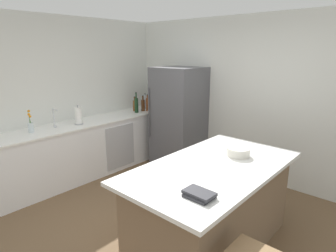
{
  "coord_description": "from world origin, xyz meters",
  "views": [
    {
      "loc": [
        1.97,
        -2.01,
        2.06
      ],
      "look_at": [
        -0.68,
        0.95,
        1.0
      ],
      "focal_mm": 30.39,
      "sensor_mm": 36.0,
      "label": 1
    }
  ],
  "objects_px": {
    "kitchen_island": "(212,206)",
    "paper_towel_roll": "(78,116)",
    "mixing_bowl": "(238,152)",
    "vinegar_bottle": "(147,104)",
    "whiskey_bottle": "(135,105)",
    "syrup_bottle": "(143,105)",
    "wine_bottle": "(136,105)",
    "refrigerator": "(179,117)",
    "soda_bottle": "(145,103)",
    "cookbook_stack": "(199,194)",
    "hot_sauce_bottle": "(151,104)",
    "flower_vase": "(31,126)",
    "sink_faucet": "(54,117)"
  },
  "relations": [
    {
      "from": "kitchen_island",
      "to": "syrup_bottle",
      "type": "height_order",
      "value": "syrup_bottle"
    },
    {
      "from": "soda_bottle",
      "to": "whiskey_bottle",
      "type": "bearing_deg",
      "value": -86.51
    },
    {
      "from": "soda_bottle",
      "to": "paper_towel_roll",
      "type": "bearing_deg",
      "value": -85.45
    },
    {
      "from": "kitchen_island",
      "to": "whiskey_bottle",
      "type": "distance_m",
      "value": 3.02
    },
    {
      "from": "syrup_bottle",
      "to": "cookbook_stack",
      "type": "xyz_separation_m",
      "value": [
        2.81,
        -2.04,
        -0.08
      ]
    },
    {
      "from": "syrup_bottle",
      "to": "mixing_bowl",
      "type": "height_order",
      "value": "syrup_bottle"
    },
    {
      "from": "flower_vase",
      "to": "cookbook_stack",
      "type": "height_order",
      "value": "flower_vase"
    },
    {
      "from": "paper_towel_roll",
      "to": "soda_bottle",
      "type": "xyz_separation_m",
      "value": [
        -0.13,
        1.59,
        -0.01
      ]
    },
    {
      "from": "flower_vase",
      "to": "vinegar_bottle",
      "type": "relative_size",
      "value": 1.05
    },
    {
      "from": "whiskey_bottle",
      "to": "wine_bottle",
      "type": "xyz_separation_m",
      "value": [
        0.14,
        -0.09,
        0.04
      ]
    },
    {
      "from": "sink_faucet",
      "to": "wine_bottle",
      "type": "relative_size",
      "value": 0.77
    },
    {
      "from": "cookbook_stack",
      "to": "syrup_bottle",
      "type": "bearing_deg",
      "value": 144.0
    },
    {
      "from": "refrigerator",
      "to": "sink_faucet",
      "type": "height_order",
      "value": "refrigerator"
    },
    {
      "from": "kitchen_island",
      "to": "soda_bottle",
      "type": "bearing_deg",
      "value": 149.06
    },
    {
      "from": "whiskey_bottle",
      "to": "cookbook_stack",
      "type": "height_order",
      "value": "whiskey_bottle"
    },
    {
      "from": "paper_towel_roll",
      "to": "wine_bottle",
      "type": "bearing_deg",
      "value": 88.32
    },
    {
      "from": "wine_bottle",
      "to": "cookbook_stack",
      "type": "relative_size",
      "value": 1.57
    },
    {
      "from": "kitchen_island",
      "to": "mixing_bowl",
      "type": "xyz_separation_m",
      "value": [
        0.05,
        0.41,
        0.51
      ]
    },
    {
      "from": "kitchen_island",
      "to": "cookbook_stack",
      "type": "height_order",
      "value": "cookbook_stack"
    },
    {
      "from": "syrup_bottle",
      "to": "wine_bottle",
      "type": "relative_size",
      "value": 0.78
    },
    {
      "from": "cookbook_stack",
      "to": "flower_vase",
      "type": "bearing_deg",
      "value": -178.61
    },
    {
      "from": "paper_towel_roll",
      "to": "kitchen_island",
      "type": "bearing_deg",
      "value": -0.46
    },
    {
      "from": "paper_towel_roll",
      "to": "cookbook_stack",
      "type": "relative_size",
      "value": 1.26
    },
    {
      "from": "refrigerator",
      "to": "mixing_bowl",
      "type": "relative_size",
      "value": 7.06
    },
    {
      "from": "sink_faucet",
      "to": "syrup_bottle",
      "type": "bearing_deg",
      "value": 86.32
    },
    {
      "from": "paper_towel_roll",
      "to": "wine_bottle",
      "type": "height_order",
      "value": "wine_bottle"
    },
    {
      "from": "flower_vase",
      "to": "cookbook_stack",
      "type": "xyz_separation_m",
      "value": [
        2.91,
        0.07,
        -0.06
      ]
    },
    {
      "from": "flower_vase",
      "to": "refrigerator",
      "type": "bearing_deg",
      "value": 68.02
    },
    {
      "from": "whiskey_bottle",
      "to": "hot_sauce_bottle",
      "type": "bearing_deg",
      "value": 82.26
    },
    {
      "from": "refrigerator",
      "to": "whiskey_bottle",
      "type": "xyz_separation_m",
      "value": [
        -0.93,
        -0.21,
        0.14
      ]
    },
    {
      "from": "sink_faucet",
      "to": "cookbook_stack",
      "type": "xyz_separation_m",
      "value": [
        2.92,
        -0.3,
        -0.12
      ]
    },
    {
      "from": "sink_faucet",
      "to": "soda_bottle",
      "type": "xyz_separation_m",
      "value": [
        -0.03,
        1.93,
        -0.04
      ]
    },
    {
      "from": "refrigerator",
      "to": "wine_bottle",
      "type": "distance_m",
      "value": 0.86
    },
    {
      "from": "cookbook_stack",
      "to": "hot_sauce_bottle",
      "type": "bearing_deg",
      "value": 140.92
    },
    {
      "from": "flower_vase",
      "to": "vinegar_bottle",
      "type": "height_order",
      "value": "flower_vase"
    },
    {
      "from": "refrigerator",
      "to": "wine_bottle",
      "type": "relative_size",
      "value": 4.59
    },
    {
      "from": "whiskey_bottle",
      "to": "cookbook_stack",
      "type": "bearing_deg",
      "value": -33.54
    },
    {
      "from": "kitchen_island",
      "to": "whiskey_bottle",
      "type": "xyz_separation_m",
      "value": [
        -2.66,
        1.32,
        0.56
      ]
    },
    {
      "from": "wine_bottle",
      "to": "whiskey_bottle",
      "type": "bearing_deg",
      "value": 147.4
    },
    {
      "from": "paper_towel_roll",
      "to": "mixing_bowl",
      "type": "xyz_separation_m",
      "value": [
        2.61,
        0.39,
        -0.07
      ]
    },
    {
      "from": "hot_sauce_bottle",
      "to": "syrup_bottle",
      "type": "bearing_deg",
      "value": -77.18
    },
    {
      "from": "vinegar_bottle",
      "to": "whiskey_bottle",
      "type": "height_order",
      "value": "vinegar_bottle"
    },
    {
      "from": "flower_vase",
      "to": "cookbook_stack",
      "type": "distance_m",
      "value": 2.91
    },
    {
      "from": "hot_sauce_bottle",
      "to": "whiskey_bottle",
      "type": "bearing_deg",
      "value": -97.74
    },
    {
      "from": "refrigerator",
      "to": "hot_sauce_bottle",
      "type": "bearing_deg",
      "value": 168.38
    },
    {
      "from": "refrigerator",
      "to": "syrup_bottle",
      "type": "distance_m",
      "value": 0.83
    },
    {
      "from": "refrigerator",
      "to": "wine_bottle",
      "type": "bearing_deg",
      "value": -158.62
    },
    {
      "from": "sink_faucet",
      "to": "paper_towel_roll",
      "type": "height_order",
      "value": "paper_towel_roll"
    },
    {
      "from": "kitchen_island",
      "to": "paper_towel_roll",
      "type": "height_order",
      "value": "paper_towel_roll"
    },
    {
      "from": "vinegar_bottle",
      "to": "syrup_bottle",
      "type": "distance_m",
      "value": 0.09
    }
  ]
}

